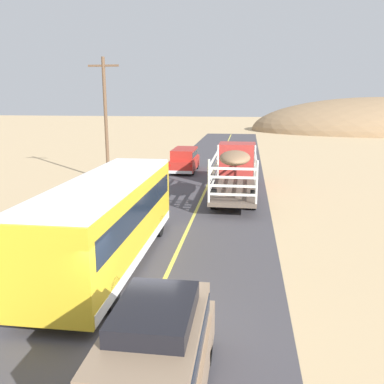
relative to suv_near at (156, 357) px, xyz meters
name	(u,v)px	position (x,y,z in m)	size (l,w,h in m)	color
ground_plane	(136,343)	(-1.02, 2.06, -1.15)	(240.00, 240.00, 0.00)	tan
road_surface	(136,343)	(-1.02, 2.06, -1.14)	(8.00, 120.00, 0.02)	#423F44
road_centre_line	(136,343)	(-1.02, 2.06, -1.13)	(0.16, 117.60, 0.00)	#D8CC4C
suv_near	(156,357)	(0.00, 0.00, 0.00)	(1.90, 4.62, 2.29)	#8C7259
livestock_truck	(236,164)	(0.96, 19.56, 0.64)	(2.53, 9.70, 3.02)	#B2332D
bus	(109,219)	(-3.27, 6.83, 0.60)	(2.54, 10.00, 3.21)	gold
car_far	(185,159)	(-3.44, 26.06, -0.06)	(1.90, 4.62, 1.93)	#B2261E
power_pole_mid	(106,117)	(-8.48, 21.73, 3.54)	(2.20, 0.24, 8.78)	brown
distant_hill	(379,131)	(25.08, 70.98, -1.15)	(45.45, 26.81, 12.08)	#957553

